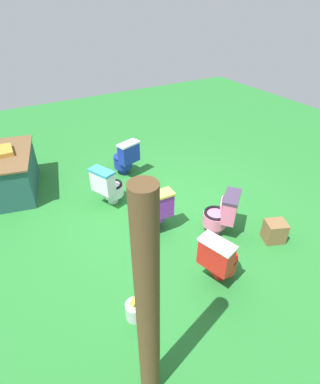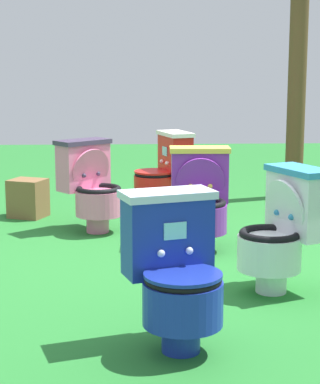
# 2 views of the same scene
# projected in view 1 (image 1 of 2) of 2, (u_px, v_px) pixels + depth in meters

# --- Properties ---
(ground) EXTENTS (14.00, 14.00, 0.00)m
(ground) POSITION_uv_depth(u_px,v_px,m) (161.00, 217.00, 4.98)
(ground) COLOR #26752D
(toilet_blue) EXTENTS (0.59, 0.53, 0.73)m
(toilet_blue) POSITION_uv_depth(u_px,v_px,m) (126.00, 158.00, 5.92)
(toilet_blue) COLOR #192D9E
(toilet_blue) RESTS_ON ground
(toilet_red) EXTENTS (0.53, 0.59, 0.73)m
(toilet_red) POSITION_uv_depth(u_px,v_px,m) (220.00, 259.00, 3.71)
(toilet_red) COLOR red
(toilet_red) RESTS_ON ground
(toilet_white) EXTENTS (0.56, 0.61, 0.73)m
(toilet_white) POSITION_uv_depth(u_px,v_px,m) (108.00, 186.00, 5.08)
(toilet_white) COLOR white
(toilet_white) RESTS_ON ground
(toilet_pink) EXTENTS (0.64, 0.62, 0.73)m
(toilet_pink) POSITION_uv_depth(u_px,v_px,m) (222.00, 213.00, 4.46)
(toilet_pink) COLOR pink
(toilet_pink) RESTS_ON ground
(toilet_purple) EXTENTS (0.51, 0.44, 0.73)m
(toilet_purple) POSITION_uv_depth(u_px,v_px,m) (156.00, 209.00, 4.54)
(toilet_purple) COLOR purple
(toilet_purple) RESTS_ON ground
(vendor_table) EXTENTS (1.62, 1.17, 0.85)m
(vendor_table) POSITION_uv_depth(u_px,v_px,m) (10.00, 173.00, 5.40)
(vendor_table) COLOR #23514C
(vendor_table) RESTS_ON ground
(wooden_post) EXTENTS (0.18, 0.18, 2.30)m
(wooden_post) POSITION_uv_depth(u_px,v_px,m) (148.00, 314.00, 2.22)
(wooden_post) COLOR brown
(wooden_post) RESTS_ON ground
(small_crate) EXTENTS (0.35, 0.37, 0.33)m
(small_crate) POSITION_uv_depth(u_px,v_px,m) (275.00, 231.00, 4.43)
(small_crate) COLOR brown
(small_crate) RESTS_ON ground
(lemon_bucket) EXTENTS (0.22, 0.22, 0.28)m
(lemon_bucket) POSITION_uv_depth(u_px,v_px,m) (135.00, 310.00, 3.41)
(lemon_bucket) COLOR #B7B7BF
(lemon_bucket) RESTS_ON ground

